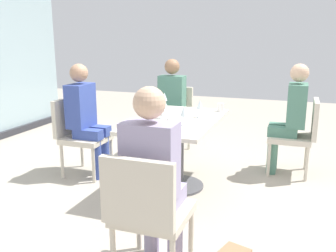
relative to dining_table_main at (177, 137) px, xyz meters
name	(u,v)px	position (x,y,z in m)	size (l,w,h in m)	color
ground_plane	(177,186)	(0.00, 0.00, -0.54)	(12.00, 12.00, 0.00)	#A89E8E
dining_table_main	(177,137)	(0.00, 0.00, 0.00)	(1.37, 0.79, 0.73)	silver
chair_side_end	(148,209)	(-1.52, -0.31, -0.05)	(0.50, 0.46, 0.87)	beige
chair_near_window	(78,132)	(0.00, 1.18, -0.05)	(0.46, 0.51, 0.87)	beige
chair_far_right	(173,115)	(1.22, 0.46, -0.05)	(0.50, 0.46, 0.87)	beige
chair_front_right	(299,132)	(0.82, -1.18, -0.05)	(0.46, 0.50, 0.87)	beige
person_side_end	(154,172)	(-1.41, -0.31, 0.16)	(0.39, 0.34, 1.26)	#9E93B7
person_near_window	(86,115)	(0.00, 1.07, 0.16)	(0.34, 0.39, 1.26)	#384C9E
person_far_right	(170,102)	(1.11, 0.46, 0.16)	(0.39, 0.34, 1.26)	#4C7F6B
person_front_right	(291,114)	(0.82, -1.07, 0.16)	(0.34, 0.39, 1.26)	#4C7F6B
wine_glass_0	(164,103)	(0.14, 0.19, 0.32)	(0.07, 0.07, 0.18)	silver
wine_glass_1	(164,97)	(0.51, 0.33, 0.32)	(0.07, 0.07, 0.18)	silver
wine_glass_2	(184,112)	(-0.24, -0.14, 0.32)	(0.07, 0.07, 0.18)	silver
wine_glass_3	(162,106)	(-0.02, 0.16, 0.32)	(0.07, 0.07, 0.18)	silver
wine_glass_4	(200,105)	(0.15, -0.19, 0.32)	(0.07, 0.07, 0.18)	silver
coffee_cup	(221,107)	(0.55, -0.33, 0.23)	(0.08, 0.08, 0.09)	white
cell_phone_on_table	(162,121)	(-0.14, 0.12, 0.19)	(0.07, 0.14, 0.01)	black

